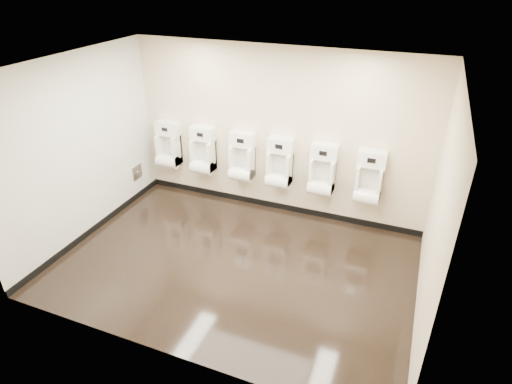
% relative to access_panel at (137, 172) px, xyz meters
% --- Properties ---
extents(ground, '(5.00, 3.50, 0.00)m').
position_rel_access_panel_xyz_m(ground, '(2.48, -1.20, -0.50)').
color(ground, black).
rests_on(ground, ground).
extents(ceiling, '(5.00, 3.50, 0.00)m').
position_rel_access_panel_xyz_m(ceiling, '(2.48, -1.20, 2.30)').
color(ceiling, silver).
extents(back_wall, '(5.00, 0.02, 2.80)m').
position_rel_access_panel_xyz_m(back_wall, '(2.48, 0.55, 0.90)').
color(back_wall, beige).
rests_on(back_wall, ground).
extents(front_wall, '(5.00, 0.02, 2.80)m').
position_rel_access_panel_xyz_m(front_wall, '(2.48, -2.95, 0.90)').
color(front_wall, beige).
rests_on(front_wall, ground).
extents(left_wall, '(0.02, 3.50, 2.80)m').
position_rel_access_panel_xyz_m(left_wall, '(-0.02, -1.20, 0.90)').
color(left_wall, beige).
rests_on(left_wall, ground).
extents(right_wall, '(0.02, 3.50, 2.80)m').
position_rel_access_panel_xyz_m(right_wall, '(4.98, -1.20, 0.90)').
color(right_wall, beige).
rests_on(right_wall, ground).
extents(tile_overlay_left, '(0.01, 3.50, 2.80)m').
position_rel_access_panel_xyz_m(tile_overlay_left, '(-0.01, -1.20, 0.90)').
color(tile_overlay_left, silver).
rests_on(tile_overlay_left, ground).
extents(skirting_back, '(5.00, 0.02, 0.10)m').
position_rel_access_panel_xyz_m(skirting_back, '(2.48, 0.54, -0.45)').
color(skirting_back, black).
rests_on(skirting_back, ground).
extents(skirting_left, '(0.02, 3.50, 0.10)m').
position_rel_access_panel_xyz_m(skirting_left, '(-0.01, -1.20, -0.45)').
color(skirting_left, black).
rests_on(skirting_left, ground).
extents(access_panel, '(0.04, 0.25, 0.25)m').
position_rel_access_panel_xyz_m(access_panel, '(0.00, 0.00, 0.00)').
color(access_panel, '#9E9EA3').
rests_on(access_panel, left_wall).
extents(urinal_0, '(0.44, 0.33, 0.83)m').
position_rel_access_panel_xyz_m(urinal_0, '(0.46, 0.40, 0.39)').
color(urinal_0, white).
rests_on(urinal_0, back_wall).
extents(urinal_1, '(0.44, 0.33, 0.83)m').
position_rel_access_panel_xyz_m(urinal_1, '(1.16, 0.40, 0.39)').
color(urinal_1, white).
rests_on(urinal_1, back_wall).
extents(urinal_2, '(0.44, 0.33, 0.83)m').
position_rel_access_panel_xyz_m(urinal_2, '(1.92, 0.40, 0.39)').
color(urinal_2, white).
rests_on(urinal_2, back_wall).
extents(urinal_3, '(0.44, 0.33, 0.83)m').
position_rel_access_panel_xyz_m(urinal_3, '(2.59, 0.40, 0.39)').
color(urinal_3, white).
rests_on(urinal_3, back_wall).
extents(urinal_4, '(0.44, 0.33, 0.83)m').
position_rel_access_panel_xyz_m(urinal_4, '(3.31, 0.40, 0.39)').
color(urinal_4, white).
rests_on(urinal_4, back_wall).
extents(urinal_5, '(0.44, 0.33, 0.83)m').
position_rel_access_panel_xyz_m(urinal_5, '(4.05, 0.40, 0.39)').
color(urinal_5, white).
rests_on(urinal_5, back_wall).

